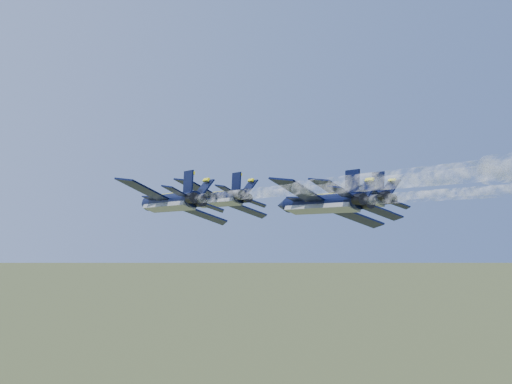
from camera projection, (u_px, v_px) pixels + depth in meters
jet_lead at (218, 199)px, 108.52m from camera, size 13.32×18.64×6.03m
jet_left at (169, 202)px, 91.44m from camera, size 13.32×18.64×6.03m
jet_right at (350, 200)px, 102.40m from camera, size 13.32×18.64×6.03m
jet_slot at (321, 203)px, 85.53m from camera, size 13.32×18.64×6.03m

